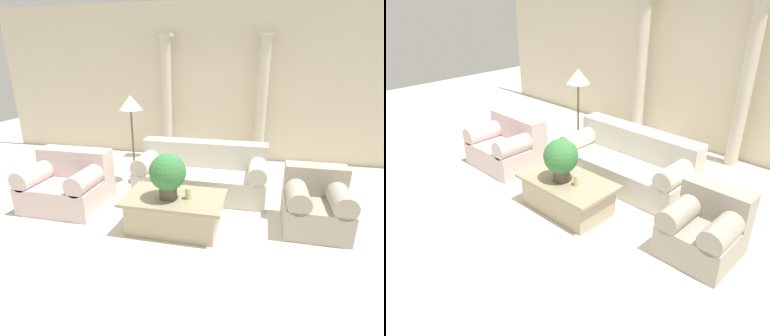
# 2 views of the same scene
# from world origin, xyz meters

# --- Properties ---
(ground_plane) EXTENTS (16.00, 16.00, 0.00)m
(ground_plane) POSITION_xyz_m (0.00, 0.00, 0.00)
(ground_plane) COLOR silver
(wall_back) EXTENTS (10.00, 0.06, 3.20)m
(wall_back) POSITION_xyz_m (0.00, 2.70, 1.60)
(wall_back) COLOR beige
(wall_back) RESTS_ON ground_plane
(sofa_long) EXTENTS (2.04, 0.89, 0.81)m
(sofa_long) POSITION_xyz_m (0.19, 0.67, 0.33)
(sofa_long) COLOR beige
(sofa_long) RESTS_ON ground_plane
(loveseat) EXTENTS (1.11, 0.89, 0.81)m
(loveseat) POSITION_xyz_m (-1.65, -0.21, 0.35)
(loveseat) COLOR beige
(loveseat) RESTS_ON ground_plane
(coffee_table) EXTENTS (1.26, 0.77, 0.44)m
(coffee_table) POSITION_xyz_m (0.07, -0.51, 0.23)
(coffee_table) COLOR tan
(coffee_table) RESTS_ON ground_plane
(potted_plant) EXTENTS (0.46, 0.46, 0.57)m
(potted_plant) POSITION_xyz_m (0.01, -0.56, 0.77)
(potted_plant) COLOR brown
(potted_plant) RESTS_ON coffee_table
(pillar_candle) EXTENTS (0.08, 0.08, 0.15)m
(pillar_candle) POSITION_xyz_m (0.26, -0.53, 0.52)
(pillar_candle) COLOR beige
(pillar_candle) RESTS_ON coffee_table
(floor_lamp) EXTENTS (0.39, 0.39, 1.53)m
(floor_lamp) POSITION_xyz_m (-1.06, 0.85, 1.31)
(floor_lamp) COLOR brown
(floor_lamp) RESTS_ON ground_plane
(column_left) EXTENTS (0.30, 0.30, 2.58)m
(column_left) POSITION_xyz_m (-0.92, 2.40, 1.32)
(column_left) COLOR beige
(column_left) RESTS_ON ground_plane
(column_right) EXTENTS (0.30, 0.30, 2.58)m
(column_right) POSITION_xyz_m (1.06, 2.40, 1.32)
(column_right) COLOR beige
(column_right) RESTS_ON ground_plane
(armchair) EXTENTS (0.78, 0.81, 0.78)m
(armchair) POSITION_xyz_m (1.82, -0.08, 0.35)
(armchair) COLOR #ADA393
(armchair) RESTS_ON ground_plane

